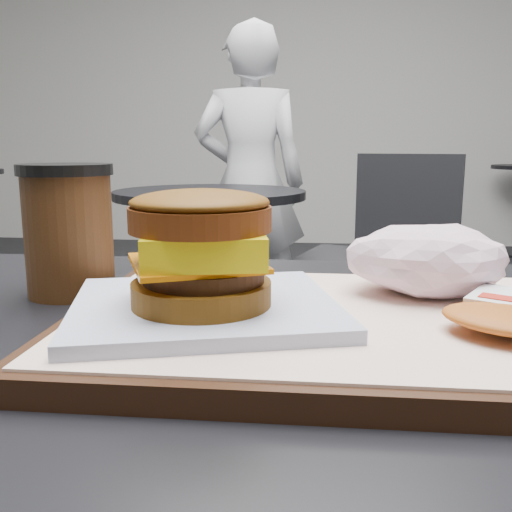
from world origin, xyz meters
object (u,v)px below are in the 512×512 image
object	(u,v)px
crumpled_wrapper	(427,259)
patron	(250,183)
coffee_cup	(69,228)
neighbor_chair	(374,249)
serving_tray	(323,325)
breakfast_sandwich	(202,264)
neighbor_table	(211,244)

from	to	relation	value
crumpled_wrapper	patron	distance (m)	2.31
coffee_cup	neighbor_chair	size ratio (longest dim) A/B	0.14
serving_tray	crumpled_wrapper	xyz separation A→B (m)	(0.09, 0.06, 0.04)
neighbor_chair	breakfast_sandwich	bearing A→B (deg)	-99.47
crumpled_wrapper	neighbor_chair	xyz separation A→B (m)	(0.14, 1.77, -0.31)
crumpled_wrapper	coffee_cup	size ratio (longest dim) A/B	1.06
neighbor_table	breakfast_sandwich	bearing A→B (deg)	-79.54
serving_tray	crumpled_wrapper	distance (m)	0.11
coffee_cup	neighbor_table	bearing A→B (deg)	95.66
coffee_cup	patron	size ratio (longest dim) A/B	0.09
patron	serving_tray	bearing A→B (deg)	94.62
breakfast_sandwich	neighbor_chair	size ratio (longest dim) A/B	0.26
crumpled_wrapper	coffee_cup	world-z (taller)	coffee_cup
patron	breakfast_sandwich	bearing A→B (deg)	92.46
breakfast_sandwich	patron	size ratio (longest dim) A/B	0.16
neighbor_table	neighbor_chair	distance (m)	0.65
coffee_cup	patron	distance (m)	2.23
serving_tray	coffee_cup	bearing A→B (deg)	156.88
breakfast_sandwich	neighbor_chair	bearing A→B (deg)	80.53
serving_tray	patron	bearing A→B (deg)	97.98
serving_tray	breakfast_sandwich	xyz separation A→B (m)	(-0.09, -0.02, 0.05)
breakfast_sandwich	coffee_cup	xyz separation A→B (m)	(-0.15, 0.12, 0.01)
neighbor_chair	coffee_cup	bearing A→B (deg)	-105.00
serving_tray	breakfast_sandwich	bearing A→B (deg)	-166.37
neighbor_chair	crumpled_wrapper	bearing A→B (deg)	-94.42
crumpled_wrapper	coffee_cup	xyz separation A→B (m)	(-0.33, 0.04, 0.02)
coffee_cup	breakfast_sandwich	bearing A→B (deg)	-38.81
coffee_cup	neighbor_chair	xyz separation A→B (m)	(0.46, 1.73, -0.32)
breakfast_sandwich	crumpled_wrapper	size ratio (longest dim) A/B	1.72
crumpled_wrapper	neighbor_table	distance (m)	1.67
neighbor_table	patron	world-z (taller)	patron
neighbor_table	serving_tray	bearing A→B (deg)	-76.51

